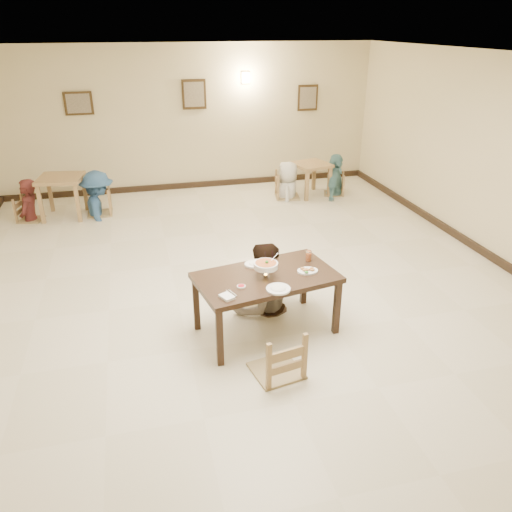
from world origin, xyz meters
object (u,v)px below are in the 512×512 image
object	(u,v)px
bg_diner_b	(94,171)
bg_table_left	(61,184)
drink_glass	(309,256)
chair_near	(277,331)
bg_diner_a	(23,179)
chair_far	(259,272)
bg_chair_rl	(288,173)
main_diner	(263,244)
bg_diner_d	(336,154)
curry_warmer	(266,265)
main_table	(266,282)
bg_table_right	(311,170)
bg_chair_rr	(335,175)
bg_diner_c	(288,162)
bg_chair_ll	(27,198)
bg_chair_lr	(97,190)

from	to	relation	value
bg_diner_b	bg_table_left	bearing A→B (deg)	78.27
drink_glass	bg_table_left	world-z (taller)	drink_glass
chair_near	bg_diner_a	bearing A→B (deg)	-70.10
chair_far	bg_chair_rl	bearing A→B (deg)	77.25
main_diner	bg_diner_d	bearing A→B (deg)	-140.64
curry_warmer	drink_glass	bearing A→B (deg)	24.25
chair_near	bg_diner_a	world-z (taller)	bg_diner_a
main_table	bg_diner_b	bearing A→B (deg)	103.16
drink_glass	bg_table_right	xyz separation A→B (m)	(1.68, 4.52, -0.25)
main_table	bg_diner_d	distance (m)	5.46
drink_glass	bg_diner_a	xyz separation A→B (m)	(-3.89, 4.38, -0.02)
drink_glass	bg_table_left	xyz separation A→B (m)	(-3.27, 4.44, -0.17)
curry_warmer	bg_diner_d	distance (m)	5.49
main_table	chair_far	size ratio (longest dim) A/B	1.91
main_table	bg_diner_d	world-z (taller)	bg_diner_d
bg_chair_rr	bg_diner_c	world-z (taller)	bg_diner_c
main_table	curry_warmer	bearing A→B (deg)	-127.12
bg_table_left	bg_chair_rl	world-z (taller)	bg_chair_rl
chair_near	bg_diner_b	distance (m)	5.78
main_table	bg_diner_a	xyz separation A→B (m)	(-3.29, 4.62, 0.13)
chair_near	bg_diner_a	size ratio (longest dim) A/B	0.66
drink_glass	bg_diner_c	bearing A→B (deg)	75.48
chair_far	bg_table_left	size ratio (longest dim) A/B	1.03
bg_chair_ll	chair_far	bearing A→B (deg)	-124.87
bg_chair_ll	bg_chair_rl	distance (m)	5.05
chair_far	chair_near	size ratio (longest dim) A/B	0.86
bg_table_right	bg_diner_d	distance (m)	0.61
chair_near	main_diner	bearing A→B (deg)	-109.12
bg_diner_d	bg_table_right	bearing A→B (deg)	109.56
bg_chair_lr	curry_warmer	bearing A→B (deg)	23.80
chair_near	bg_chair_rl	distance (m)	5.82
bg_table_right	bg_diner_c	size ratio (longest dim) A/B	0.55
bg_table_right	bg_chair_lr	world-z (taller)	bg_chair_lr
bg_diner_c	bg_diner_d	world-z (taller)	bg_diner_d
main_diner	curry_warmer	size ratio (longest dim) A/B	5.76
bg_chair_ll	bg_diner_c	world-z (taller)	bg_diner_c
chair_near	bg_diner_c	xyz separation A→B (m)	(1.85, 5.52, 0.24)
bg_chair_lr	bg_chair_rl	size ratio (longest dim) A/B	0.93
bg_chair_lr	bg_diner_c	size ratio (longest dim) A/B	0.64
chair_far	drink_glass	xyz separation A→B (m)	(0.51, -0.42, 0.36)
main_table	bg_chair_lr	bearing A→B (deg)	103.16
bg_chair_lr	bg_diner_c	world-z (taller)	bg_diner_c
bg_chair_rl	chair_far	bearing A→B (deg)	167.77
bg_diner_a	bg_diner_b	xyz separation A→B (m)	(1.24, 0.03, 0.06)
chair_far	bg_chair_lr	size ratio (longest dim) A/B	0.93
bg_diner_d	bg_chair_ll	bearing A→B (deg)	118.50
chair_near	bg_table_right	distance (m)	6.03
bg_chair_lr	bg_diner_d	size ratio (longest dim) A/B	0.56
bg_chair_lr	bg_diner_c	xyz separation A→B (m)	(3.81, 0.09, 0.28)
main_diner	chair_near	bearing A→B (deg)	63.90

